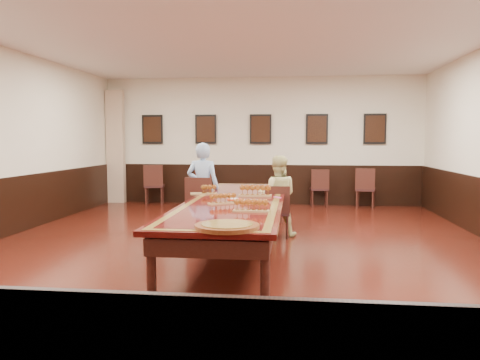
# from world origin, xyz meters

# --- Properties ---
(floor) EXTENTS (8.00, 10.00, 0.02)m
(floor) POSITION_xyz_m (0.00, 0.00, -0.01)
(floor) COLOR black
(floor) RESTS_ON ground
(ceiling) EXTENTS (8.00, 10.00, 0.02)m
(ceiling) POSITION_xyz_m (0.00, 0.00, 3.21)
(ceiling) COLOR white
(ceiling) RESTS_ON floor
(wall_back) EXTENTS (8.00, 0.02, 3.20)m
(wall_back) POSITION_xyz_m (0.00, 5.01, 1.60)
(wall_back) COLOR beige
(wall_back) RESTS_ON floor
(wall_front) EXTENTS (8.00, 0.02, 3.20)m
(wall_front) POSITION_xyz_m (0.00, -5.01, 1.60)
(wall_front) COLOR beige
(wall_front) RESTS_ON floor
(chair_man) EXTENTS (0.50, 0.54, 1.00)m
(chair_man) POSITION_xyz_m (-0.76, 1.14, 0.50)
(chair_man) COLOR black
(chair_man) RESTS_ON floor
(chair_woman) EXTENTS (0.42, 0.46, 0.88)m
(chair_woman) POSITION_xyz_m (0.58, 0.97, 0.44)
(chair_woman) COLOR black
(chair_woman) RESTS_ON floor
(spare_chair_a) EXTENTS (0.56, 0.59, 1.01)m
(spare_chair_a) POSITION_xyz_m (-2.66, 4.56, 0.50)
(spare_chair_a) COLOR black
(spare_chair_a) RESTS_ON floor
(spare_chair_b) EXTENTS (0.49, 0.52, 0.89)m
(spare_chair_b) POSITION_xyz_m (-1.40, 4.60, 0.44)
(spare_chair_b) COLOR black
(spare_chair_b) RESTS_ON floor
(spare_chair_c) EXTENTS (0.46, 0.50, 0.92)m
(spare_chair_c) POSITION_xyz_m (1.47, 4.76, 0.46)
(spare_chair_c) COLOR black
(spare_chair_c) RESTS_ON floor
(spare_chair_d) EXTENTS (0.55, 0.58, 0.96)m
(spare_chair_d) POSITION_xyz_m (2.56, 4.57, 0.48)
(spare_chair_d) COLOR black
(spare_chair_d) RESTS_ON floor
(person_man) EXTENTS (0.60, 0.42, 1.59)m
(person_man) POSITION_xyz_m (-0.75, 1.25, 0.79)
(person_man) COLOR #4E85C3
(person_man) RESTS_ON floor
(person_woman) EXTENTS (0.69, 0.55, 1.37)m
(person_woman) POSITION_xyz_m (0.58, 1.06, 0.69)
(person_woman) COLOR beige
(person_woman) RESTS_ON floor
(pink_phone) EXTENTS (0.13, 0.14, 0.01)m
(pink_phone) POSITION_xyz_m (0.60, 0.30, 0.76)
(pink_phone) COLOR #D9489A
(pink_phone) RESTS_ON conference_table
(curtain) EXTENTS (0.45, 0.18, 2.90)m
(curtain) POSITION_xyz_m (-3.75, 4.82, 1.45)
(curtain) COLOR tan
(curtain) RESTS_ON floor
(wainscoting) EXTENTS (8.00, 10.00, 1.00)m
(wainscoting) POSITION_xyz_m (0.00, 0.00, 0.50)
(wainscoting) COLOR black
(wainscoting) RESTS_ON floor
(conference_table) EXTENTS (1.40, 5.00, 0.76)m
(conference_table) POSITION_xyz_m (0.00, 0.00, 0.61)
(conference_table) COLOR #320808
(conference_table) RESTS_ON floor
(posters) EXTENTS (6.14, 0.04, 0.74)m
(posters) POSITION_xyz_m (0.00, 4.94, 1.90)
(posters) COLOR black
(posters) RESTS_ON wall_back
(flight_a) EXTENTS (0.45, 0.24, 0.16)m
(flight_a) POSITION_xyz_m (-0.56, 0.58, 0.83)
(flight_a) COLOR olive
(flight_a) RESTS_ON conference_table
(flight_b) EXTENTS (0.51, 0.16, 0.19)m
(flight_b) POSITION_xyz_m (0.25, 0.38, 0.84)
(flight_b) COLOR olive
(flight_b) RESTS_ON conference_table
(flight_c) EXTENTS (0.42, 0.33, 0.16)m
(flight_c) POSITION_xyz_m (-0.12, -0.51, 0.82)
(flight_c) COLOR olive
(flight_c) RESTS_ON conference_table
(flight_d) EXTENTS (0.45, 0.16, 0.17)m
(flight_d) POSITION_xyz_m (0.33, -1.18, 0.83)
(flight_d) COLOR olive
(flight_d) RESTS_ON conference_table
(red_plate_grp) EXTENTS (0.21, 0.21, 0.03)m
(red_plate_grp) POSITION_xyz_m (-0.02, -0.07, 0.76)
(red_plate_grp) COLOR red
(red_plate_grp) RESTS_ON conference_table
(carved_platter) EXTENTS (0.83, 0.83, 0.05)m
(carved_platter) POSITION_xyz_m (0.19, -2.25, 0.77)
(carved_platter) COLOR #552611
(carved_platter) RESTS_ON conference_table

